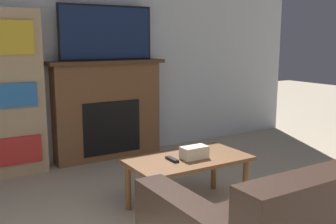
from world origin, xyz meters
The scene contains 7 objects.
wall_back centered at (0.00, 3.85, 1.35)m, with size 5.80×0.06×2.70m.
fireplace centered at (-0.01, 3.71, 0.58)m, with size 1.37×0.28×1.16m.
tv centered at (-0.01, 3.69, 1.46)m, with size 1.10×0.03×0.61m.
coffee_table centered at (-0.01, 2.05, 0.37)m, with size 1.01×0.56×0.43m.
tissue_box centered at (0.03, 2.01, 0.48)m, with size 0.22×0.12×0.10m.
remote_control centered at (-0.16, 2.05, 0.44)m, with size 0.04×0.15×0.02m.
bookshelf centered at (-1.09, 3.69, 0.85)m, with size 0.66×0.29×1.69m.
Camera 1 is at (-1.76, -0.51, 1.38)m, focal length 42.00 mm.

